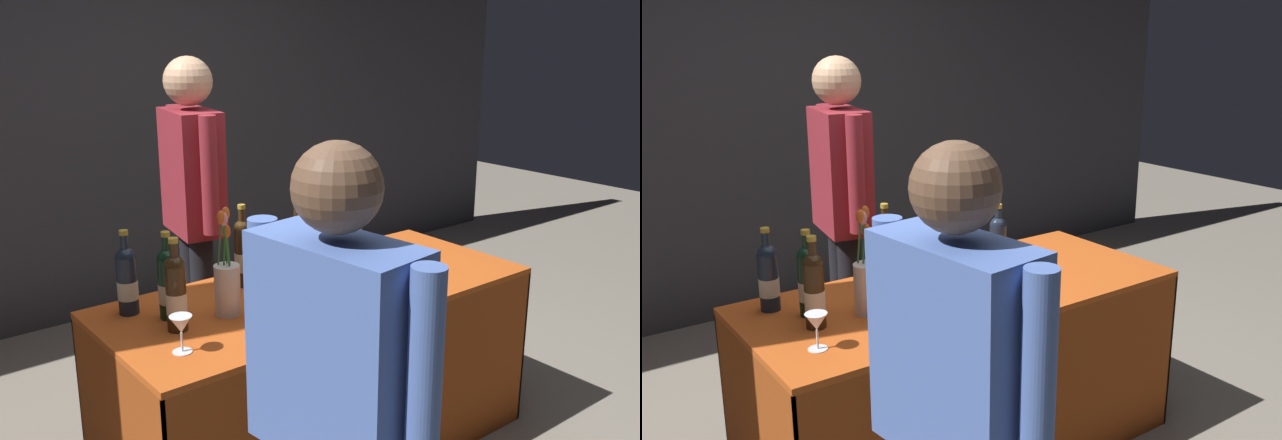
% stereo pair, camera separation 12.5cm
% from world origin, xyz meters
% --- Properties ---
extents(back_partition, '(7.11, 0.12, 2.46)m').
position_xyz_m(back_partition, '(0.00, 2.16, 1.23)').
color(back_partition, '#2D2D33').
rests_on(back_partition, ground_plane).
extents(tasting_table, '(1.84, 0.79, 0.78)m').
position_xyz_m(tasting_table, '(0.00, 0.00, 0.55)').
color(tasting_table, '#B74C19').
rests_on(tasting_table, ground_plane).
extents(featured_wine_bottle, '(0.07, 0.07, 0.35)m').
position_xyz_m(featured_wine_bottle, '(-0.03, 0.13, 0.93)').
color(featured_wine_bottle, '#38230F').
rests_on(featured_wine_bottle, tasting_table).
extents(display_bottle_0, '(0.08, 0.08, 0.33)m').
position_xyz_m(display_bottle_0, '(-0.74, 0.25, 0.92)').
color(display_bottle_0, '#192333').
rests_on(display_bottle_0, tasting_table).
extents(display_bottle_1, '(0.07, 0.07, 0.33)m').
position_xyz_m(display_bottle_1, '(-0.27, -0.09, 0.92)').
color(display_bottle_1, '#38230F').
rests_on(display_bottle_1, tasting_table).
extents(display_bottle_2, '(0.07, 0.07, 0.36)m').
position_xyz_m(display_bottle_2, '(-0.23, 0.23, 0.93)').
color(display_bottle_2, '#38230F').
rests_on(display_bottle_2, tasting_table).
extents(display_bottle_3, '(0.08, 0.08, 0.35)m').
position_xyz_m(display_bottle_3, '(-0.67, -0.01, 0.93)').
color(display_bottle_3, '#38230F').
rests_on(display_bottle_3, tasting_table).
extents(display_bottle_4, '(0.07, 0.07, 0.30)m').
position_xyz_m(display_bottle_4, '(-0.10, -0.19, 0.91)').
color(display_bottle_4, '#38230F').
rests_on(display_bottle_4, tasting_table).
extents(display_bottle_5, '(0.07, 0.07, 0.33)m').
position_xyz_m(display_bottle_5, '(0.07, 0.18, 0.92)').
color(display_bottle_5, '#38230F').
rests_on(display_bottle_5, tasting_table).
extents(display_bottle_6, '(0.08, 0.08, 0.31)m').
position_xyz_m(display_bottle_6, '(0.25, 0.08, 0.91)').
color(display_bottle_6, '#192333').
rests_on(display_bottle_6, tasting_table).
extents(display_bottle_7, '(0.08, 0.08, 0.34)m').
position_xyz_m(display_bottle_7, '(-0.64, 0.11, 0.92)').
color(display_bottle_7, black).
rests_on(display_bottle_7, tasting_table).
extents(wine_glass_near_vendor, '(0.07, 0.07, 0.14)m').
position_xyz_m(wine_glass_near_vendor, '(-0.39, -0.13, 0.87)').
color(wine_glass_near_vendor, silver).
rests_on(wine_glass_near_vendor, tasting_table).
extents(wine_glass_mid, '(0.08, 0.08, 0.13)m').
position_xyz_m(wine_glass_mid, '(-0.74, -0.18, 0.88)').
color(wine_glass_mid, silver).
rests_on(wine_glass_mid, tasting_table).
extents(flower_vase, '(0.10, 0.10, 0.42)m').
position_xyz_m(flower_vase, '(-0.45, 0.00, 0.91)').
color(flower_vase, silver).
rests_on(flower_vase, tasting_table).
extents(brochure_stand, '(0.07, 0.16, 0.13)m').
position_xyz_m(brochure_stand, '(0.27, 0.26, 0.84)').
color(brochure_stand, silver).
rests_on(brochure_stand, tasting_table).
extents(vendor_presenter, '(0.26, 0.55, 1.71)m').
position_xyz_m(vendor_presenter, '(-0.13, 0.86, 1.03)').
color(vendor_presenter, black).
rests_on(vendor_presenter, ground_plane).
extents(taster_foreground_right, '(0.26, 0.61, 1.60)m').
position_xyz_m(taster_foreground_right, '(-0.71, -0.97, 0.96)').
color(taster_foreground_right, '#2D3347').
rests_on(taster_foreground_right, ground_plane).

